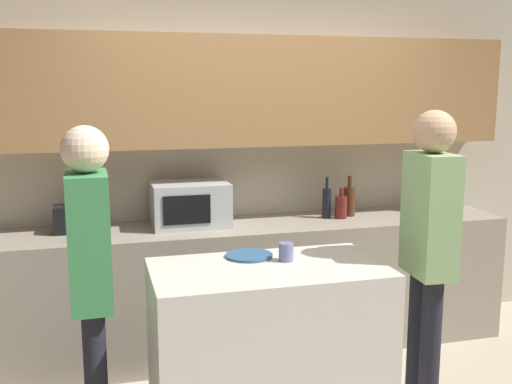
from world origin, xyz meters
TOP-DOWN VIEW (x-y plane):
  - back_wall at (0.00, 1.66)m, footprint 6.40×0.40m
  - back_counter at (0.00, 1.39)m, footprint 3.60×0.62m
  - kitchen_island at (-0.23, 0.32)m, footprint 1.22×0.66m
  - microwave at (-0.46, 1.46)m, footprint 0.52×0.39m
  - toaster at (-1.23, 1.46)m, footprint 0.26×0.16m
  - potted_plant at (1.42, 1.46)m, footprint 0.14×0.14m
  - bottle_0 at (0.53, 1.44)m, footprint 0.06×0.06m
  - bottle_1 at (0.63, 1.40)m, footprint 0.09×0.09m
  - bottle_2 at (0.73, 1.47)m, footprint 0.09×0.09m
  - plate_on_island at (-0.29, 0.52)m, footprint 0.26×0.26m
  - cup_0 at (-0.11, 0.39)m, footprint 0.08×0.08m
  - person_left at (-1.12, 0.31)m, footprint 0.22×0.34m
  - person_center at (0.65, 0.25)m, footprint 0.23×0.35m

SIDE VIEW (x-z plane):
  - back_counter at x=0.00m, z-range 0.00..0.91m
  - kitchen_island at x=-0.23m, z-range 0.00..0.94m
  - plate_on_island at x=-0.29m, z-range 0.94..0.95m
  - cup_0 at x=-0.11m, z-range 0.94..1.04m
  - bottle_1 at x=0.63m, z-range 0.89..1.11m
  - toaster at x=-1.23m, z-range 0.91..1.10m
  - person_left at x=-1.12m, z-range 0.16..1.85m
  - bottle_2 at x=0.73m, z-range 0.88..1.17m
  - bottle_0 at x=0.53m, z-range 0.88..1.18m
  - person_center at x=0.65m, z-range 0.17..1.91m
  - microwave at x=-0.46m, z-range 0.91..1.21m
  - potted_plant at x=1.42m, z-range 0.91..1.31m
  - back_wall at x=0.00m, z-range 0.19..2.89m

